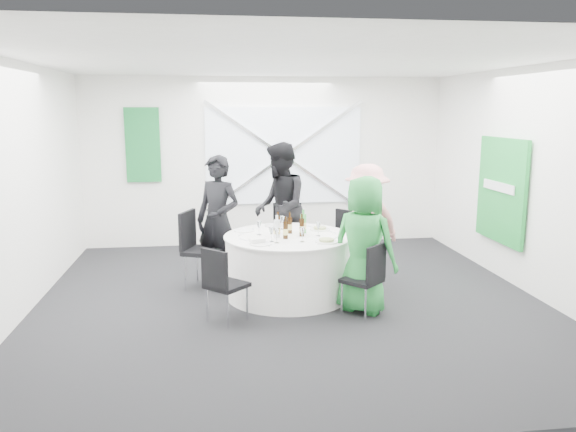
{
  "coord_description": "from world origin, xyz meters",
  "views": [
    {
      "loc": [
        -0.89,
        -6.4,
        2.27
      ],
      "look_at": [
        0.0,
        0.2,
        1.0
      ],
      "focal_mm": 35.0,
      "sensor_mm": 36.0,
      "label": 1
    }
  ],
  "objects": [
    {
      "name": "floor",
      "position": [
        0.0,
        0.0,
        0.0
      ],
      "size": [
        6.0,
        6.0,
        0.0
      ],
      "primitive_type": "plane",
      "color": "black",
      "rests_on": "ground"
    },
    {
      "name": "ceiling",
      "position": [
        0.0,
        0.0,
        2.8
      ],
      "size": [
        6.0,
        6.0,
        0.0
      ],
      "primitive_type": "plane",
      "rotation": [
        3.14,
        0.0,
        0.0
      ],
      "color": "white",
      "rests_on": "wall_back"
    },
    {
      "name": "wall_back",
      "position": [
        0.0,
        3.0,
        1.4
      ],
      "size": [
        6.0,
        0.0,
        6.0
      ],
      "primitive_type": "plane",
      "rotation": [
        1.57,
        0.0,
        0.0
      ],
      "color": "white",
      "rests_on": "floor"
    },
    {
      "name": "wall_front",
      "position": [
        0.0,
        -3.0,
        1.4
      ],
      "size": [
        6.0,
        0.0,
        6.0
      ],
      "primitive_type": "plane",
      "rotation": [
        -1.57,
        0.0,
        0.0
      ],
      "color": "white",
      "rests_on": "floor"
    },
    {
      "name": "wall_left",
      "position": [
        -3.0,
        0.0,
        1.4
      ],
      "size": [
        0.0,
        6.0,
        6.0
      ],
      "primitive_type": "plane",
      "rotation": [
        1.57,
        0.0,
        1.57
      ],
      "color": "white",
      "rests_on": "floor"
    },
    {
      "name": "wall_right",
      "position": [
        3.0,
        0.0,
        1.4
      ],
      "size": [
        0.0,
        6.0,
        6.0
      ],
      "primitive_type": "plane",
      "rotation": [
        1.57,
        0.0,
        -1.57
      ],
      "color": "white",
      "rests_on": "floor"
    },
    {
      "name": "window_panel",
      "position": [
        0.3,
        2.96,
        1.5
      ],
      "size": [
        2.6,
        0.03,
        1.6
      ],
      "primitive_type": "cube",
      "color": "silver",
      "rests_on": "wall_back"
    },
    {
      "name": "window_brace_a",
      "position": [
        0.3,
        2.92,
        1.5
      ],
      "size": [
        2.63,
        0.05,
        1.84
      ],
      "primitive_type": "cube",
      "rotation": [
        0.0,
        0.97,
        0.0
      ],
      "color": "silver",
      "rests_on": "window_panel"
    },
    {
      "name": "window_brace_b",
      "position": [
        0.3,
        2.92,
        1.5
      ],
      "size": [
        2.63,
        0.05,
        1.84
      ],
      "primitive_type": "cube",
      "rotation": [
        0.0,
        -0.97,
        0.0
      ],
      "color": "silver",
      "rests_on": "window_panel"
    },
    {
      "name": "green_banner",
      "position": [
        -2.0,
        2.95,
        1.7
      ],
      "size": [
        0.55,
        0.04,
        1.2
      ],
      "primitive_type": "cube",
      "color": "#146434",
      "rests_on": "wall_back"
    },
    {
      "name": "green_sign",
      "position": [
        2.94,
        0.6,
        1.2
      ],
      "size": [
        0.05,
        1.2,
        1.4
      ],
      "primitive_type": "cube",
      "color": "green",
      "rests_on": "wall_right"
    },
    {
      "name": "banquet_table",
      "position": [
        0.0,
        0.2,
        0.38
      ],
      "size": [
        1.56,
        1.56,
        0.76
      ],
      "color": "white",
      "rests_on": "floor"
    },
    {
      "name": "chair_back",
      "position": [
        0.15,
        1.38,
        0.55
      ],
      "size": [
        0.48,
        0.49,
        0.94
      ],
      "rotation": [
        0.0,
        0.0,
        -0.13
      ],
      "color": "black",
      "rests_on": "floor"
    },
    {
      "name": "chair_back_left",
      "position": [
        -1.12,
        0.67,
        0.59
      ],
      "size": [
        0.6,
        0.59,
        1.0
      ],
      "rotation": [
        0.0,
        0.0,
        1.17
      ],
      "color": "black",
      "rests_on": "floor"
    },
    {
      "name": "chair_back_right",
      "position": [
        0.83,
        0.87,
        0.54
      ],
      "size": [
        0.59,
        0.58,
        0.92
      ],
      "rotation": [
        0.0,
        0.0,
        -0.9
      ],
      "color": "black",
      "rests_on": "floor"
    },
    {
      "name": "chair_front_right",
      "position": [
        0.77,
        -0.64,
        0.48
      ],
      "size": [
        0.53,
        0.53,
        0.83
      ],
      "rotation": [
        0.0,
        0.0,
        3.88
      ],
      "color": "black",
      "rests_on": "floor"
    },
    {
      "name": "chair_front_left",
      "position": [
        -0.82,
        -0.63,
        0.48
      ],
      "size": [
        0.54,
        0.54,
        0.83
      ],
      "rotation": [
        0.0,
        0.0,
        2.36
      ],
      "color": "black",
      "rests_on": "floor"
    },
    {
      "name": "person_man_back_left",
      "position": [
        -0.84,
        0.77,
        0.85
      ],
      "size": [
        0.74,
        0.69,
        1.7
      ],
      "primitive_type": "imported",
      "rotation": [
        0.0,
        0.0,
        -0.6
      ],
      "color": "black",
      "rests_on": "floor"
    },
    {
      "name": "person_man_back",
      "position": [
        0.03,
        1.31,
        0.91
      ],
      "size": [
        0.51,
        0.9,
        1.83
      ],
      "primitive_type": "imported",
      "rotation": [
        0.0,
        0.0,
        -1.6
      ],
      "color": "black",
      "rests_on": "floor"
    },
    {
      "name": "person_woman_pink",
      "position": [
        1.09,
        0.59,
        0.79
      ],
      "size": [
        1.12,
        0.79,
        1.58
      ],
      "primitive_type": "imported",
      "rotation": [
        0.0,
        0.0,
        -2.79
      ],
      "color": "pink",
      "rests_on": "floor"
    },
    {
      "name": "person_woman_green",
      "position": [
        0.77,
        -0.46,
        0.78
      ],
      "size": [
        0.9,
        0.87,
        1.56
      ],
      "primitive_type": "imported",
      "rotation": [
        0.0,
        0.0,
        2.43
      ],
      "color": "#268C3A",
      "rests_on": "floor"
    },
    {
      "name": "plate_back",
      "position": [
        -0.09,
        0.77,
        0.77
      ],
      "size": [
        0.28,
        0.28,
        0.01
      ],
      "color": "white",
      "rests_on": "banquet_table"
    },
    {
      "name": "plate_back_left",
      "position": [
        -0.51,
        0.51,
        0.77
      ],
      "size": [
        0.25,
        0.25,
        0.01
      ],
      "color": "white",
      "rests_on": "banquet_table"
    },
    {
      "name": "plate_back_right",
      "position": [
        0.44,
        0.46,
        0.78
      ],
      "size": [
        0.25,
        0.25,
        0.04
      ],
      "color": "white",
      "rests_on": "banquet_table"
    },
    {
      "name": "plate_front_right",
      "position": [
        0.39,
        -0.22,
        0.78
      ],
      "size": [
        0.27,
        0.27,
        0.04
      ],
      "color": "white",
      "rests_on": "banquet_table"
    },
    {
      "name": "plate_front_left",
      "position": [
        -0.37,
        -0.23,
        0.77
      ],
      "size": [
        0.25,
        0.25,
        0.01
      ],
      "color": "white",
      "rests_on": "banquet_table"
    },
    {
      "name": "napkin",
      "position": [
        -0.41,
        -0.17,
        0.8
      ],
      "size": [
        0.19,
        0.16,
        0.05
      ],
      "primitive_type": "cube",
      "rotation": [
        0.0,
        0.0,
        0.33
      ],
      "color": "white",
      "rests_on": "plate_front_left"
    },
    {
      "name": "beer_bottle_a",
      "position": [
        -0.11,
        0.3,
        0.87
      ],
      "size": [
        0.06,
        0.06,
        0.28
      ],
      "color": "#341C09",
      "rests_on": "banquet_table"
    },
    {
      "name": "beer_bottle_b",
      "position": [
        0.04,
        0.31,
        0.86
      ],
      "size": [
        0.06,
        0.06,
        0.26
      ],
      "color": "#341C09",
      "rests_on": "banquet_table"
    },
    {
      "name": "beer_bottle_c",
      "position": [
        0.16,
        0.14,
        0.87
      ],
      "size": [
        0.06,
        0.06,
        0.28
      ],
      "color": "#341C09",
      "rests_on": "banquet_table"
    },
    {
      "name": "beer_bottle_d",
      "position": [
        -0.05,
        0.03,
        0.86
      ],
      "size": [
        0.06,
        0.06,
        0.27
      ],
      "color": "#341C09",
      "rests_on": "banquet_table"
    },
    {
      "name": "green_water_bottle",
      "position": [
        0.21,
        0.31,
        0.87
      ],
      "size": [
        0.08,
        0.08,
        0.29
      ],
      "color": "green",
      "rests_on": "banquet_table"
    },
    {
      "name": "clear_water_bottle",
      "position": [
        -0.15,
        0.1,
        0.87
      ],
      "size": [
        0.08,
        0.08,
        0.27
      ],
      "color": "silver",
      "rests_on": "banquet_table"
    },
    {
      "name": "wine_glass_a",
      "position": [
        0.12,
        -0.16,
        0.88
      ],
      "size": [
        0.07,
        0.07,
        0.17
      ],
      "color": "white",
      "rests_on": "banquet_table"
    },
    {
      "name": "wine_glass_b",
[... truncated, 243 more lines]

